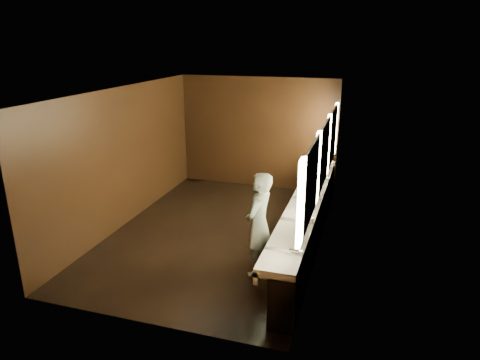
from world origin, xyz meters
name	(u,v)px	position (x,y,z in m)	size (l,w,h in m)	color
floor	(219,232)	(0.00, 0.00, 0.00)	(6.00, 6.00, 0.00)	black
ceiling	(216,90)	(0.00, 0.00, 2.80)	(4.00, 6.00, 0.02)	#2D2D2B
wall_back	(258,133)	(0.00, 3.00, 1.40)	(4.00, 0.02, 2.80)	black
wall_front	(137,229)	(0.00, -3.00, 1.40)	(4.00, 0.02, 2.80)	black
wall_left	(125,157)	(-2.00, 0.00, 1.40)	(0.02, 6.00, 2.80)	black
wall_right	(324,174)	(2.00, 0.00, 1.40)	(0.02, 6.00, 2.80)	black
sink_counter	(309,220)	(1.79, 0.00, 0.50)	(0.55, 5.40, 1.01)	black
mirror_band	(324,155)	(1.98, 0.00, 1.75)	(0.06, 5.03, 1.15)	#FFF0B5
person	(259,225)	(1.15, -1.27, 0.87)	(0.63, 0.41, 1.73)	#8FCDD6
trash_bin	(281,268)	(1.58, -1.47, 0.26)	(0.33, 0.33, 0.52)	black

